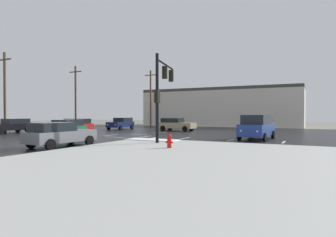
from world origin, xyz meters
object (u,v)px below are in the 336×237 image
(traffic_signal_mast, at_px, (162,85))
(suv_blue, at_px, (257,126))
(sedan_navy, at_px, (121,123))
(utility_pole_mid, at_px, (5,91))
(sedan_red, at_px, (74,125))
(sedan_green, at_px, (65,128))
(sedan_tan, at_px, (176,124))
(utility_pole_far, at_px, (76,96))
(sedan_grey, at_px, (59,134))
(sedan_black, at_px, (12,126))
(utility_pole_distant, at_px, (151,97))
(fire_hydrant, at_px, (169,141))

(traffic_signal_mast, relative_size, suv_blue, 1.25)
(sedan_navy, height_order, utility_pole_mid, utility_pole_mid)
(traffic_signal_mast, distance_m, sedan_red, 15.54)
(sedan_red, distance_m, sedan_green, 6.50)
(sedan_tan, distance_m, utility_pole_far, 16.11)
(sedan_grey, bearing_deg, sedan_black, 68.00)
(traffic_signal_mast, distance_m, utility_pole_distant, 28.59)
(sedan_green, bearing_deg, utility_pole_far, -144.56)
(utility_pole_far, relative_size, utility_pole_distant, 0.95)
(sedan_tan, distance_m, utility_pole_distant, 14.62)
(sedan_grey, relative_size, sedan_black, 1.01)
(utility_pole_far, bearing_deg, sedan_grey, -48.02)
(sedan_red, relative_size, utility_pole_distant, 0.48)
(suv_blue, bearing_deg, sedan_navy, -107.71)
(sedan_tan, height_order, sedan_red, same)
(utility_pole_mid, bearing_deg, sedan_tan, 38.55)
(traffic_signal_mast, distance_m, sedan_green, 10.72)
(traffic_signal_mast, relative_size, sedan_black, 1.34)
(sedan_tan, xyz_separation_m, utility_pole_mid, (-15.27, -12.17, 3.84))
(suv_blue, bearing_deg, sedan_grey, -37.62)
(sedan_navy, bearing_deg, sedan_black, -31.43)
(sedan_red, relative_size, sedan_green, 0.98)
(utility_pole_mid, relative_size, utility_pole_distant, 0.94)
(traffic_signal_mast, bearing_deg, fire_hydrant, -158.64)
(sedan_grey, height_order, utility_pole_far, utility_pole_far)
(sedan_black, height_order, utility_pole_far, utility_pole_far)
(sedan_grey, height_order, utility_pole_distant, utility_pole_distant)
(utility_pole_far, bearing_deg, sedan_tan, 4.10)
(fire_hydrant, bearing_deg, traffic_signal_mast, 123.88)
(fire_hydrant, bearing_deg, sedan_green, 162.70)
(traffic_signal_mast, bearing_deg, sedan_green, 75.12)
(utility_pole_distant, bearing_deg, sedan_tan, -46.89)
(sedan_grey, height_order, sedan_black, same)
(suv_blue, xyz_separation_m, sedan_black, (-25.51, -4.08, -0.24))
(sedan_grey, distance_m, sedan_red, 14.50)
(sedan_navy, bearing_deg, sedan_green, 10.19)
(sedan_grey, xyz_separation_m, sedan_green, (-5.58, 5.77, 0.00))
(sedan_red, bearing_deg, sedan_grey, 130.23)
(traffic_signal_mast, bearing_deg, suv_blue, -55.67)
(sedan_red, distance_m, utility_pole_mid, 8.50)
(sedan_navy, bearing_deg, traffic_signal_mast, 39.98)
(sedan_red, xyz_separation_m, utility_pole_distant, (-0.93, 18.71, 4.15))
(traffic_signal_mast, height_order, sedan_tan, traffic_signal_mast)
(utility_pole_distant, bearing_deg, sedan_red, -87.14)
(fire_hydrant, relative_size, sedan_red, 0.17)
(sedan_grey, bearing_deg, utility_pole_distant, 23.26)
(sedan_navy, distance_m, utility_pole_far, 8.36)
(sedan_tan, bearing_deg, sedan_grey, -84.34)
(sedan_black, bearing_deg, utility_pole_mid, -80.88)
(traffic_signal_mast, relative_size, fire_hydrant, 7.77)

